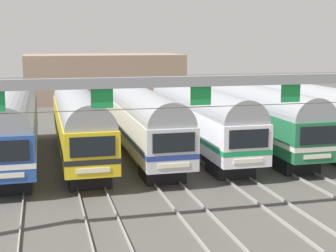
{
  "coord_description": "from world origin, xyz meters",
  "views": [
    {
      "loc": [
        -8.69,
        -33.91,
        7.97
      ],
      "look_at": [
        -0.81,
        -2.64,
        2.47
      ],
      "focal_mm": 53.99,
      "sensor_mm": 36.0,
      "label": 1
    }
  ],
  "objects_px": {
    "commuter_train_blue": "(14,122)",
    "commuter_train_white": "(199,115)",
    "catenary_gantry": "(247,101)",
    "commuter_train_yellow": "(79,120)",
    "commuter_train_stainless": "(305,111)",
    "commuter_train_green": "(253,113)",
    "commuter_train_silver": "(141,117)"
  },
  "relations": [
    {
      "from": "commuter_train_stainless",
      "to": "commuter_train_blue",
      "type": "bearing_deg",
      "value": 179.99
    },
    {
      "from": "commuter_train_blue",
      "to": "commuter_train_yellow",
      "type": "height_order",
      "value": "commuter_train_blue"
    },
    {
      "from": "commuter_train_blue",
      "to": "commuter_train_green",
      "type": "distance_m",
      "value": 16.83
    },
    {
      "from": "commuter_train_blue",
      "to": "commuter_train_stainless",
      "type": "bearing_deg",
      "value": -0.01
    },
    {
      "from": "commuter_train_blue",
      "to": "commuter_train_silver",
      "type": "xyz_separation_m",
      "value": [
        8.41,
        0.0,
        0.0
      ]
    },
    {
      "from": "commuter_train_yellow",
      "to": "commuter_train_silver",
      "type": "height_order",
      "value": "commuter_train_silver"
    },
    {
      "from": "commuter_train_white",
      "to": "commuter_train_stainless",
      "type": "relative_size",
      "value": 1.0
    },
    {
      "from": "commuter_train_white",
      "to": "commuter_train_blue",
      "type": "bearing_deg",
      "value": 180.0
    },
    {
      "from": "commuter_train_stainless",
      "to": "catenary_gantry",
      "type": "relative_size",
      "value": 0.69
    },
    {
      "from": "commuter_train_silver",
      "to": "commuter_train_green",
      "type": "bearing_deg",
      "value": 0.0
    },
    {
      "from": "commuter_train_green",
      "to": "commuter_train_stainless",
      "type": "relative_size",
      "value": 1.0
    },
    {
      "from": "commuter_train_silver",
      "to": "catenary_gantry",
      "type": "distance_m",
      "value": 13.92
    },
    {
      "from": "commuter_train_green",
      "to": "catenary_gantry",
      "type": "xyz_separation_m",
      "value": [
        -6.31,
        -13.5,
        2.67
      ]
    },
    {
      "from": "commuter_train_green",
      "to": "commuter_train_stainless",
      "type": "xyz_separation_m",
      "value": [
        4.21,
        -0.0,
        -0.0
      ]
    },
    {
      "from": "commuter_train_green",
      "to": "commuter_train_yellow",
      "type": "bearing_deg",
      "value": -179.98
    },
    {
      "from": "commuter_train_silver",
      "to": "commuter_train_green",
      "type": "relative_size",
      "value": 1.0
    },
    {
      "from": "commuter_train_green",
      "to": "commuter_train_silver",
      "type": "bearing_deg",
      "value": 180.0
    },
    {
      "from": "catenary_gantry",
      "to": "commuter_train_yellow",
      "type": "bearing_deg",
      "value": 115.06
    },
    {
      "from": "commuter_train_yellow",
      "to": "catenary_gantry",
      "type": "xyz_separation_m",
      "value": [
        6.31,
        -13.49,
        2.68
      ]
    },
    {
      "from": "commuter_train_yellow",
      "to": "commuter_train_stainless",
      "type": "relative_size",
      "value": 1.0
    },
    {
      "from": "commuter_train_blue",
      "to": "commuter_train_white",
      "type": "height_order",
      "value": "same"
    },
    {
      "from": "commuter_train_white",
      "to": "catenary_gantry",
      "type": "bearing_deg",
      "value": -98.86
    },
    {
      "from": "commuter_train_blue",
      "to": "commuter_train_green",
      "type": "bearing_deg",
      "value": 0.0
    },
    {
      "from": "commuter_train_silver",
      "to": "commuter_train_white",
      "type": "xyz_separation_m",
      "value": [
        4.21,
        0.0,
        0.0
      ]
    },
    {
      "from": "commuter_train_yellow",
      "to": "commuter_train_stainless",
      "type": "height_order",
      "value": "same"
    },
    {
      "from": "commuter_train_white",
      "to": "commuter_train_stainless",
      "type": "bearing_deg",
      "value": -0.03
    },
    {
      "from": "commuter_train_yellow",
      "to": "commuter_train_silver",
      "type": "relative_size",
      "value": 1.0
    },
    {
      "from": "commuter_train_yellow",
      "to": "commuter_train_white",
      "type": "relative_size",
      "value": 1.0
    },
    {
      "from": "commuter_train_yellow",
      "to": "commuter_train_white",
      "type": "height_order",
      "value": "commuter_train_white"
    },
    {
      "from": "commuter_train_blue",
      "to": "commuter_train_white",
      "type": "bearing_deg",
      "value": 0.0
    },
    {
      "from": "commuter_train_white",
      "to": "commuter_train_green",
      "type": "bearing_deg",
      "value": 0.0
    },
    {
      "from": "catenary_gantry",
      "to": "commuter_train_stainless",
      "type": "bearing_deg",
      "value": 52.07
    }
  ]
}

